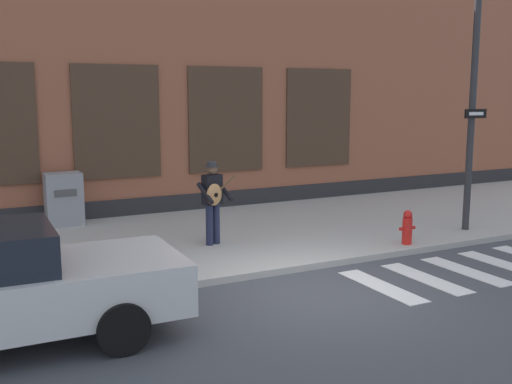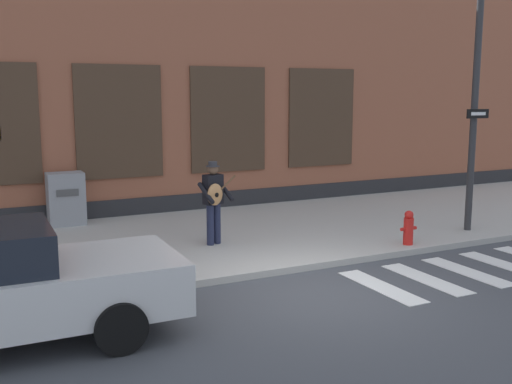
% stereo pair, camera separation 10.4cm
% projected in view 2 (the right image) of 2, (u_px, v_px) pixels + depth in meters
% --- Properties ---
extents(ground_plane, '(160.00, 160.00, 0.00)m').
position_uv_depth(ground_plane, '(317.00, 292.00, 9.62)').
color(ground_plane, '#424449').
extents(sidewalk, '(28.00, 5.80, 0.12)m').
position_uv_depth(sidewalk, '(221.00, 237.00, 13.10)').
color(sidewalk, '#ADAAA3').
rests_on(sidewalk, ground).
extents(building_backdrop, '(28.00, 4.06, 8.66)m').
position_uv_depth(building_backdrop, '(151.00, 51.00, 16.74)').
color(building_backdrop, '#99563D').
rests_on(building_backdrop, ground).
extents(crosswalk, '(5.20, 1.90, 0.01)m').
position_uv_depth(crosswalk, '(486.00, 268.00, 10.91)').
color(crosswalk, silver).
rests_on(crosswalk, ground).
extents(busker, '(0.77, 0.63, 1.69)m').
position_uv_depth(busker, '(214.00, 198.00, 12.01)').
color(busker, '#1E233D').
rests_on(busker, sidewalk).
extents(traffic_light, '(0.60, 2.59, 5.57)m').
position_uv_depth(traffic_light, '(511.00, 55.00, 12.03)').
color(traffic_light, '#2D2D30').
rests_on(traffic_light, sidewalk).
extents(utility_box, '(0.82, 0.59, 1.23)m').
position_uv_depth(utility_box, '(66.00, 199.00, 13.90)').
color(utility_box, gray).
rests_on(utility_box, sidewalk).
extents(fire_hydrant, '(0.38, 0.20, 0.70)m').
position_uv_depth(fire_hydrant, '(408.00, 228.00, 12.11)').
color(fire_hydrant, red).
rests_on(fire_hydrant, sidewalk).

